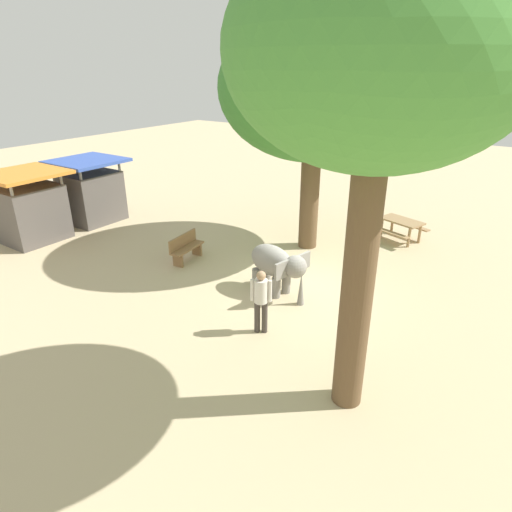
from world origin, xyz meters
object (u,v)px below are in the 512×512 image
Objects in this scene: shade_tree_main at (382,58)px; picnic_table_near at (401,225)px; wooden_bench at (186,247)px; person_handler at (261,297)px; shade_tree_secondary at (315,88)px; market_stall_orange at (30,210)px; elephant at (277,264)px; market_stall_blue at (91,194)px.

shade_tree_main is 10.60m from picnic_table_near.
shade_tree_main is at bearing 59.08° from wooden_bench.
person_handler is 7.17m from shade_tree_secondary.
shade_tree_main is 3.09× the size of market_stall_orange.
shade_tree_main is 9.51m from wooden_bench.
picnic_table_near is (5.99, -1.63, -0.29)m from elephant.
elephant is 5.74m from shade_tree_secondary.
person_handler is 5.84m from shade_tree_main.
wooden_bench is at bearing -170.54° from elephant.
shade_tree_main is 1.03× the size of shade_tree_secondary.
person_handler is 10.26m from market_stall_orange.
shade_tree_secondary is (6.50, 4.32, -0.77)m from shade_tree_main.
shade_tree_secondary is 5.85m from picnic_table_near.
market_stall_blue is (0.87, 5.88, 0.67)m from wooden_bench.
wooden_bench is at bearing 140.92° from shade_tree_secondary.
market_stall_blue reaches higher than picnic_table_near.
market_stall_orange and market_stall_blue have the same top height.
elephant is 3.66m from wooden_bench.
shade_tree_main is at bearing -136.72° from person_handler.
person_handler is at bearing -77.53° from picnic_table_near.
shade_tree_secondary is (3.57, 0.91, 4.40)m from elephant.
picnic_table_near is (5.76, -5.26, 0.12)m from wooden_bench.
market_stall_orange reaches higher than wooden_bench.
person_handler is at bearing 69.10° from shade_tree_main.
shade_tree_main is 13.89m from market_stall_orange.
picnic_table_near is at bearing -56.05° from market_stall_orange.
market_stall_orange is (0.40, 10.25, 0.19)m from person_handler.
market_stall_orange is (1.42, 12.91, -4.90)m from shade_tree_main.
elephant is 9.57m from market_stall_blue.
wooden_bench is 0.57× the size of market_stall_blue.
picnic_table_near is 12.18m from market_stall_blue.
shade_tree_main reaches higher than elephant.
market_stall_blue is at bearing 72.72° from shade_tree_main.
shade_tree_main is at bearing -96.26° from market_stall_orange.
shade_tree_secondary is at bearing 33.62° from shade_tree_main.
person_handler is 0.64× the size of market_stall_orange.
wooden_bench is 0.57× the size of market_stall_orange.
shade_tree_secondary reaches higher than elephant.
person_handler is 1.13× the size of wooden_bench.
shade_tree_secondary is (5.48, 1.66, 4.32)m from person_handler.
shade_tree_main reaches higher than wooden_bench.
market_stall_orange reaches higher than picnic_table_near.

